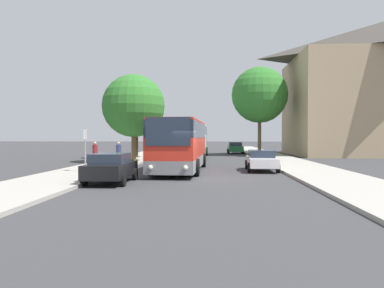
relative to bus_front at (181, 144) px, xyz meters
The scene contains 15 objects.
ground_plane 4.86m from the bus_front, 73.53° to the right, with size 300.00×300.00×0.00m, color #38383A.
sidewalk_left 7.37m from the bus_front, 142.67° to the right, with size 4.00×120.00×0.15m, color #A39E93.
sidewalk_right 9.51m from the bus_front, 27.73° to the right, with size 4.00×120.00×0.15m, color #A39E93.
building_right_background 31.87m from the bus_front, 44.32° to the left, with size 21.29×14.39×15.91m.
bus_front is the anchor object (origin of this frame).
bus_middle 15.75m from the bus_front, 89.86° to the left, with size 2.86×11.58×3.52m.
parked_car_left_curb 7.05m from the bus_front, 113.68° to the right, with size 1.96×4.05×1.42m.
parked_car_right_near 5.32m from the bus_front, ahead, with size 2.04×4.41×1.33m.
parked_car_right_far 25.34m from the bus_front, 78.65° to the left, with size 2.03×4.29×1.50m.
bus_stop_sign 5.93m from the bus_front, 159.43° to the right, with size 0.08×0.45×2.56m.
pedestrian_waiting_near 5.27m from the bus_front, 153.22° to the left, with size 0.36×0.36×1.70m.
pedestrian_waiting_far 6.63m from the bus_front, 162.03° to the left, with size 0.36×0.36×1.71m.
tree_left_near 14.68m from the bus_front, 113.15° to the left, with size 5.37×5.37×7.48m.
tree_left_far 9.38m from the bus_front, 121.83° to the left, with size 5.32×5.32×7.34m.
tree_right_near 22.13m from the bus_front, 69.51° to the left, with size 6.52×6.52×10.20m.
Camera 1 is at (0.76, -19.61, 2.22)m, focal length 35.00 mm.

